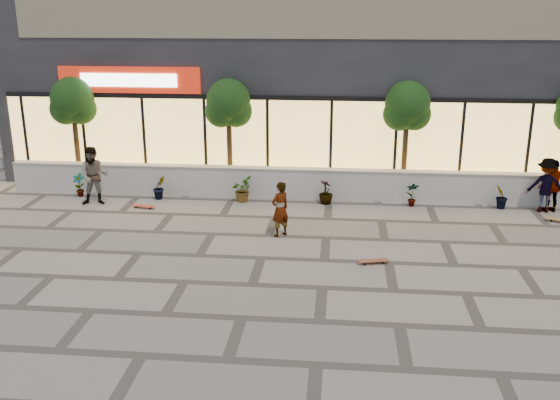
# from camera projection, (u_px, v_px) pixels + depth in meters

# --- Properties ---
(ground) EXTENTS (80.00, 80.00, 0.00)m
(ground) POSITION_uv_depth(u_px,v_px,m) (322.00, 288.00, 14.43)
(ground) COLOR gray
(ground) RESTS_ON ground
(planter_wall) EXTENTS (22.00, 0.42, 1.04)m
(planter_wall) POSITION_uv_depth(u_px,v_px,m) (329.00, 184.00, 20.92)
(planter_wall) COLOR silver
(planter_wall) RESTS_ON ground
(retail_building) EXTENTS (24.00, 9.17, 8.50)m
(retail_building) POSITION_uv_depth(u_px,v_px,m) (335.00, 58.00, 25.03)
(retail_building) COLOR #232227
(retail_building) RESTS_ON ground
(shrub_a) EXTENTS (0.43, 0.29, 0.81)m
(shrub_a) POSITION_uv_depth(u_px,v_px,m) (79.00, 185.00, 21.23)
(shrub_a) COLOR #143410
(shrub_a) RESTS_ON ground
(shrub_b) EXTENTS (0.57, 0.57, 0.81)m
(shrub_b) POSITION_uv_depth(u_px,v_px,m) (159.00, 187.00, 20.97)
(shrub_b) COLOR #143410
(shrub_b) RESTS_ON ground
(shrub_c) EXTENTS (0.68, 0.77, 0.81)m
(shrub_c) POSITION_uv_depth(u_px,v_px,m) (242.00, 190.00, 20.71)
(shrub_c) COLOR #143410
(shrub_c) RESTS_ON ground
(shrub_d) EXTENTS (0.64, 0.64, 0.81)m
(shrub_d) POSITION_uv_depth(u_px,v_px,m) (326.00, 192.00, 20.45)
(shrub_d) COLOR #143410
(shrub_d) RESTS_ON ground
(shrub_e) EXTENTS (0.46, 0.35, 0.81)m
(shrub_e) POSITION_uv_depth(u_px,v_px,m) (412.00, 194.00, 20.18)
(shrub_e) COLOR #143410
(shrub_e) RESTS_ON ground
(shrub_f) EXTENTS (0.55, 0.57, 0.81)m
(shrub_f) POSITION_uv_depth(u_px,v_px,m) (501.00, 197.00, 19.92)
(shrub_f) COLOR #143410
(shrub_f) RESTS_ON ground
(tree_west) EXTENTS (1.60, 1.50, 3.92)m
(tree_west) POSITION_uv_depth(u_px,v_px,m) (73.00, 104.00, 21.69)
(tree_west) COLOR #3F2E16
(tree_west) RESTS_ON ground
(tree_midwest) EXTENTS (1.60, 1.50, 3.92)m
(tree_midwest) POSITION_uv_depth(u_px,v_px,m) (229.00, 106.00, 21.18)
(tree_midwest) COLOR #3F2E16
(tree_midwest) RESTS_ON ground
(tree_mideast) EXTENTS (1.60, 1.50, 3.92)m
(tree_mideast) POSITION_uv_depth(u_px,v_px,m) (407.00, 109.00, 20.62)
(tree_mideast) COLOR #3F2E16
(tree_mideast) RESTS_ON ground
(skater_center) EXTENTS (0.68, 0.67, 1.59)m
(skater_center) POSITION_uv_depth(u_px,v_px,m) (280.00, 209.00, 17.46)
(skater_center) COLOR silver
(skater_center) RESTS_ON ground
(skater_left) EXTENTS (1.06, 0.90, 1.92)m
(skater_left) POSITION_uv_depth(u_px,v_px,m) (94.00, 176.00, 20.23)
(skater_left) COLOR tan
(skater_left) RESTS_ON ground
(skater_right_near) EXTENTS (1.06, 0.64, 1.69)m
(skater_right_near) POSITION_uv_depth(u_px,v_px,m) (553.00, 186.00, 19.51)
(skater_right_near) COLOR silver
(skater_right_near) RESTS_ON ground
(skater_right_far) EXTENTS (1.19, 0.77, 1.73)m
(skater_right_far) POSITION_uv_depth(u_px,v_px,m) (546.00, 185.00, 19.52)
(skater_right_far) COLOR maroon
(skater_right_far) RESTS_ON ground
(skateboard_center) EXTENTS (0.81, 0.40, 0.09)m
(skateboard_center) POSITION_uv_depth(u_px,v_px,m) (373.00, 261.00, 15.75)
(skateboard_center) COLOR brown
(skateboard_center) RESTS_ON ground
(skateboard_left) EXTENTS (0.80, 0.33, 0.09)m
(skateboard_left) POSITION_uv_depth(u_px,v_px,m) (144.00, 206.00, 20.08)
(skateboard_left) COLOR red
(skateboard_left) RESTS_ON ground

